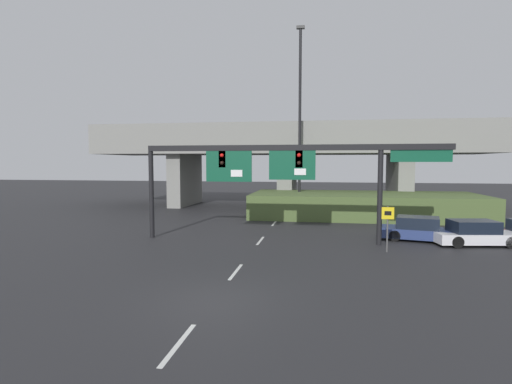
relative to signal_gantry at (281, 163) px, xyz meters
The scene contains 9 objects.
ground_plane 10.92m from the signal_gantry, 96.77° to the right, with size 160.00×160.00×0.00m, color #262628.
lane_markings 5.74m from the signal_gantry, 109.02° to the left, with size 0.14×35.64×0.01m.
signal_gantry is the anchor object (origin of this frame).
speed_limit_sign 6.53m from the signal_gantry, 17.75° to the right, with size 0.60×0.11×2.32m.
highway_light_pole_near 13.34m from the signal_gantry, 88.54° to the left, with size 0.70×0.36×16.13m.
overpass_bridge 18.21m from the signal_gantry, 93.71° to the left, with size 38.31×8.94×8.21m.
grass_embankment 13.37m from the signal_gantry, 63.57° to the left, with size 18.41×7.65×1.93m.
parked_sedan_near_right 8.91m from the signal_gantry, 11.82° to the left, with size 4.70×2.82×1.37m.
parked_sedan_mid_right 11.23m from the signal_gantry, ahead, with size 4.68×2.41×1.37m.
Camera 1 is at (3.47, -12.45, 4.49)m, focal length 28.00 mm.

